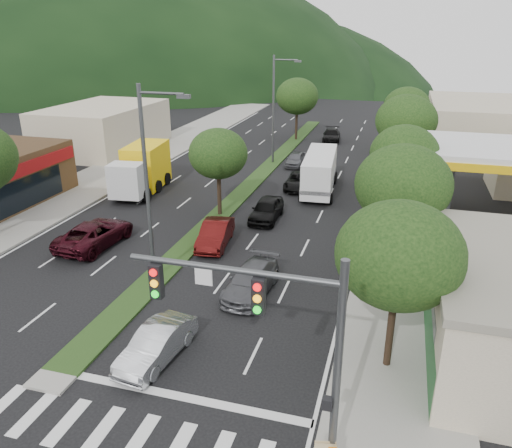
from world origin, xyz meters
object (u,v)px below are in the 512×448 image
(streetlight_near, at_px, (150,178))
(box_truck, at_px, (143,170))
(car_queue_c, at_px, (215,234))
(car_queue_d, at_px, (299,181))
(car_queue_f, at_px, (332,135))
(motorhome, at_px, (320,172))
(sedan_silver, at_px, (157,344))
(car_queue_a, at_px, (266,209))
(car_queue_b, at_px, (251,280))
(tree_r_e, at_px, (407,107))
(traffic_signal, at_px, (282,331))
(tree_r_d, at_px, (406,121))
(suv_maroon, at_px, (95,234))
(car_queue_e, at_px, (296,159))
(tree_med_near, at_px, (218,154))
(tree_med_far, at_px, (297,96))
(streetlight_mid, at_px, (275,105))
(tree_r_a, at_px, (399,255))
(tree_r_b, at_px, (403,185))
(tree_r_c, at_px, (404,154))

(streetlight_near, relative_size, box_truck, 1.33)
(car_queue_c, distance_m, car_queue_d, 12.85)
(car_queue_f, relative_size, motorhome, 0.58)
(streetlight_near, height_order, sedan_silver, streetlight_near)
(car_queue_a, relative_size, car_queue_b, 0.93)
(car_queue_c, bearing_deg, tree_r_e, 61.17)
(traffic_signal, xyz_separation_m, car_queue_a, (-5.67, 19.66, -3.90))
(box_truck, bearing_deg, tree_r_d, -164.30)
(traffic_signal, distance_m, suv_maroon, 19.57)
(tree_r_d, height_order, car_queue_e, tree_r_d)
(traffic_signal, bearing_deg, streetlight_near, 132.77)
(tree_med_near, height_order, car_queue_e, tree_med_near)
(car_queue_c, xyz_separation_m, motorhome, (4.27, 12.35, 0.89))
(car_queue_c, bearing_deg, tree_r_d, 50.62)
(car_queue_f, relative_size, box_truck, 0.62)
(tree_r_d, xyz_separation_m, tree_med_far, (-12.00, 14.00, -0.17))
(streetlight_mid, bearing_deg, car_queue_a, -78.03)
(tree_med_far, distance_m, car_queue_f, 5.96)
(tree_r_e, distance_m, sedan_silver, 39.26)
(car_queue_a, distance_m, car_queue_e, 14.61)
(tree_med_far, bearing_deg, car_queue_d, -77.30)
(tree_r_a, height_order, box_truck, tree_r_a)
(tree_r_a, relative_size, car_queue_f, 1.41)
(traffic_signal, xyz_separation_m, streetlight_near, (-8.82, 9.54, 0.94))
(tree_med_far, xyz_separation_m, car_queue_c, (1.50, -30.88, -4.28))
(box_truck, bearing_deg, car_queue_a, 155.25)
(car_queue_a, relative_size, car_queue_f, 0.93)
(tree_med_far, relative_size, car_queue_a, 1.59)
(traffic_signal, xyz_separation_m, tree_r_d, (2.97, 31.54, 0.54))
(tree_r_b, height_order, tree_r_e, tree_r_b)
(tree_med_near, height_order, suv_maroon, tree_med_near)
(sedan_silver, bearing_deg, box_truck, 126.28)
(tree_r_d, relative_size, box_truck, 0.95)
(streetlight_near, bearing_deg, car_queue_d, 77.52)
(tree_r_e, bearing_deg, tree_r_d, -90.00)
(traffic_signal, relative_size, tree_med_far, 1.01)
(streetlight_near, height_order, car_queue_e, streetlight_near)
(car_queue_b, xyz_separation_m, car_queue_f, (-1.20, 36.46, 0.00))
(tree_med_near, bearing_deg, car_queue_a, 2.09)
(tree_med_near, bearing_deg, car_queue_c, -72.91)
(tree_r_d, relative_size, suv_maroon, 1.29)
(tree_r_a, height_order, tree_r_b, tree_r_b)
(tree_r_c, height_order, car_queue_f, tree_r_c)
(car_queue_b, bearing_deg, tree_r_d, 75.77)
(streetlight_mid, bearing_deg, car_queue_b, -78.53)
(suv_maroon, relative_size, car_queue_e, 1.45)
(tree_r_c, xyz_separation_m, suv_maroon, (-17.45, -8.95, -3.98))
(motorhome, bearing_deg, tree_r_d, 31.41)
(tree_r_a, distance_m, car_queue_f, 41.56)
(tree_r_b, distance_m, tree_r_d, 18.00)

